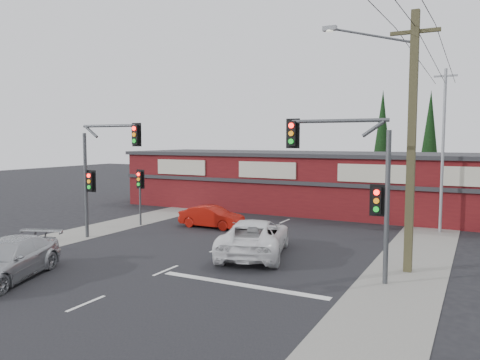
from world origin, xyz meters
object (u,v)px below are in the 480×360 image
at_px(red_sedan, 212,217).
at_px(shop_building, 301,180).
at_px(white_suv, 255,237).
at_px(silver_suv, 6,260).
at_px(utility_pole, 408,134).

xyz_separation_m(red_sedan, shop_building, (2.04, 9.60, 1.49)).
bearing_deg(shop_building, white_suv, -78.19).
distance_m(white_suv, silver_suv, 10.01).
bearing_deg(red_sedan, white_suv, -132.92).
relative_size(silver_suv, utility_pole, 0.51).
xyz_separation_m(shop_building, utility_pole, (9.36, -14.00, 3.26)).
relative_size(white_suv, shop_building, 0.21).
bearing_deg(utility_pole, shop_building, 123.76).
bearing_deg(silver_suv, red_sedan, 63.60).
distance_m(silver_suv, shop_building, 22.24).
xyz_separation_m(silver_suv, utility_pole, (12.85, 7.92, 4.65)).
bearing_deg(white_suv, utility_pole, 166.39).
distance_m(shop_building, utility_pole, 17.15).
distance_m(silver_suv, red_sedan, 12.40).
relative_size(red_sedan, shop_building, 0.14).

